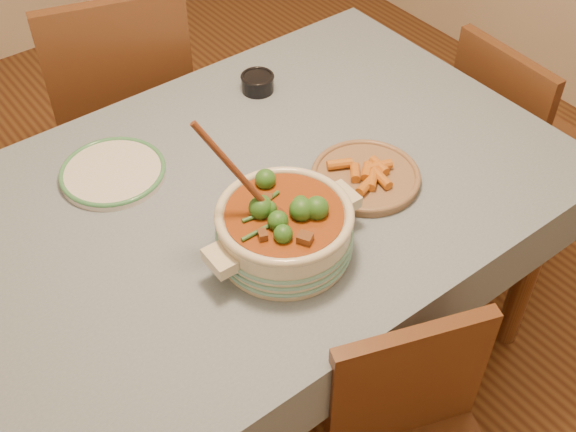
{
  "coord_description": "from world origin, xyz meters",
  "views": [
    {
      "loc": [
        -0.73,
        -1.13,
        1.99
      ],
      "look_at": [
        -0.03,
        -0.22,
        0.86
      ],
      "focal_mm": 45.0,
      "sensor_mm": 36.0,
      "label": 1
    }
  ],
  "objects_px": {
    "fried_plate": "(366,175)",
    "condiment_bowl": "(258,82)",
    "dining_table": "(246,217)",
    "white_plate": "(113,172)",
    "chair_far": "(122,99)",
    "chair_right": "(509,135)",
    "stew_casserole": "(284,227)"
  },
  "relations": [
    {
      "from": "fried_plate",
      "to": "chair_right",
      "type": "xyz_separation_m",
      "value": [
        0.77,
        0.1,
        -0.31
      ]
    },
    {
      "from": "dining_table",
      "to": "white_plate",
      "type": "distance_m",
      "value": 0.36
    },
    {
      "from": "chair_far",
      "to": "fried_plate",
      "type": "bearing_deg",
      "value": 119.25
    },
    {
      "from": "white_plate",
      "to": "condiment_bowl",
      "type": "distance_m",
      "value": 0.53
    },
    {
      "from": "dining_table",
      "to": "condiment_bowl",
      "type": "distance_m",
      "value": 0.46
    },
    {
      "from": "condiment_bowl",
      "to": "chair_right",
      "type": "bearing_deg",
      "value": -27.62
    },
    {
      "from": "fried_plate",
      "to": "chair_right",
      "type": "distance_m",
      "value": 0.84
    },
    {
      "from": "white_plate",
      "to": "chair_far",
      "type": "height_order",
      "value": "chair_far"
    },
    {
      "from": "chair_right",
      "to": "condiment_bowl",
      "type": "bearing_deg",
      "value": 65.66
    },
    {
      "from": "condiment_bowl",
      "to": "fried_plate",
      "type": "bearing_deg",
      "value": -91.88
    },
    {
      "from": "white_plate",
      "to": "chair_right",
      "type": "distance_m",
      "value": 1.35
    },
    {
      "from": "dining_table",
      "to": "white_plate",
      "type": "height_order",
      "value": "white_plate"
    },
    {
      "from": "condiment_bowl",
      "to": "chair_far",
      "type": "xyz_separation_m",
      "value": [
        -0.23,
        0.48,
        -0.23
      ]
    },
    {
      "from": "condiment_bowl",
      "to": "stew_casserole",
      "type": "bearing_deg",
      "value": -120.43
    },
    {
      "from": "dining_table",
      "to": "chair_right",
      "type": "distance_m",
      "value": 1.06
    },
    {
      "from": "dining_table",
      "to": "chair_right",
      "type": "height_order",
      "value": "chair_right"
    },
    {
      "from": "dining_table",
      "to": "stew_casserole",
      "type": "distance_m",
      "value": 0.28
    },
    {
      "from": "fried_plate",
      "to": "chair_right",
      "type": "relative_size",
      "value": 0.34
    },
    {
      "from": "stew_casserole",
      "to": "white_plate",
      "type": "relative_size",
      "value": 1.14
    },
    {
      "from": "stew_casserole",
      "to": "chair_right",
      "type": "height_order",
      "value": "stew_casserole"
    },
    {
      "from": "fried_plate",
      "to": "stew_casserole",
      "type": "bearing_deg",
      "value": -167.82
    },
    {
      "from": "white_plate",
      "to": "chair_right",
      "type": "relative_size",
      "value": 0.42
    },
    {
      "from": "fried_plate",
      "to": "condiment_bowl",
      "type": "bearing_deg",
      "value": 88.12
    },
    {
      "from": "white_plate",
      "to": "dining_table",
      "type": "bearing_deg",
      "value": -47.55
    },
    {
      "from": "dining_table",
      "to": "stew_casserole",
      "type": "xyz_separation_m",
      "value": [
        -0.04,
        -0.22,
        0.17
      ]
    },
    {
      "from": "fried_plate",
      "to": "chair_right",
      "type": "height_order",
      "value": "chair_right"
    },
    {
      "from": "condiment_bowl",
      "to": "chair_right",
      "type": "height_order",
      "value": "chair_right"
    },
    {
      "from": "dining_table",
      "to": "fried_plate",
      "type": "relative_size",
      "value": 5.98
    },
    {
      "from": "stew_casserole",
      "to": "condiment_bowl",
      "type": "xyz_separation_m",
      "value": [
        0.33,
        0.56,
        -0.05
      ]
    },
    {
      "from": "fried_plate",
      "to": "chair_far",
      "type": "xyz_separation_m",
      "value": [
        -0.21,
        0.98,
        -0.22
      ]
    },
    {
      "from": "dining_table",
      "to": "fried_plate",
      "type": "xyz_separation_m",
      "value": [
        0.27,
        -0.16,
        0.11
      ]
    },
    {
      "from": "dining_table",
      "to": "condiment_bowl",
      "type": "xyz_separation_m",
      "value": [
        0.29,
        0.34,
        0.12
      ]
    }
  ]
}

